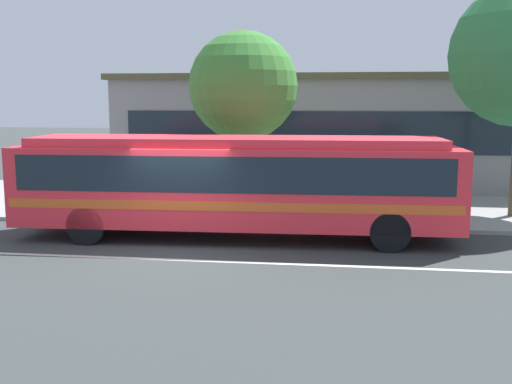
{
  "coord_description": "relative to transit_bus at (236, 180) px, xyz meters",
  "views": [
    {
      "loc": [
        3.95,
        -14.29,
        3.75
      ],
      "look_at": [
        1.77,
        1.46,
        1.3
      ],
      "focal_mm": 42.85,
      "sensor_mm": 36.0,
      "label": 1
    }
  ],
  "objects": [
    {
      "name": "sidewalk_slab",
      "position": [
        -1.21,
        5.35,
        -1.53
      ],
      "size": [
        60.0,
        8.0,
        0.12
      ],
      "primitive_type": "cube",
      "color": "#969395",
      "rests_on": "ground_plane"
    },
    {
      "name": "ground_plane",
      "position": [
        -1.21,
        -1.6,
        -1.59
      ],
      "size": [
        120.0,
        120.0,
        0.0
      ],
      "primitive_type": "plane",
      "color": "#363C3C"
    },
    {
      "name": "lane_stripe_center",
      "position": [
        -1.21,
        -2.4,
        -1.59
      ],
      "size": [
        56.0,
        0.16,
        0.01
      ],
      "primitive_type": "cube",
      "color": "silver",
      "rests_on": "ground_plane"
    },
    {
      "name": "pedestrian_waiting_near_sign",
      "position": [
        0.88,
        2.28,
        -0.46
      ],
      "size": [
        0.48,
        0.48,
        1.74
      ],
      "color": "#7E6551",
      "rests_on": "sidewalk_slab"
    },
    {
      "name": "street_tree_near_stop",
      "position": [
        -0.33,
        3.38,
        2.52
      ],
      "size": [
        3.43,
        3.43,
        5.72
      ],
      "color": "brown",
      "rests_on": "sidewalk_slab"
    },
    {
      "name": "bus_stop_sign",
      "position": [
        3.49,
        2.14,
        0.02
      ],
      "size": [
        0.16,
        0.43,
        2.33
      ],
      "color": "gray",
      "rests_on": "sidewalk_slab"
    },
    {
      "name": "transit_bus",
      "position": [
        0.0,
        0.0,
        0.0
      ],
      "size": [
        11.76,
        2.87,
        2.73
      ],
      "color": "red",
      "rests_on": "ground_plane"
    },
    {
      "name": "station_building",
      "position": [
        3.52,
        11.19,
        0.77
      ],
      "size": [
        20.3,
        7.61,
        4.7
      ],
      "color": "gray",
      "rests_on": "ground_plane"
    }
  ]
}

